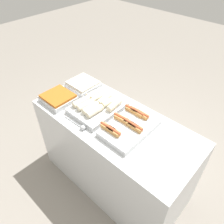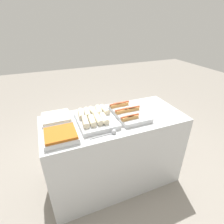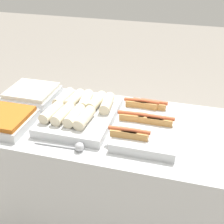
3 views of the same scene
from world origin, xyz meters
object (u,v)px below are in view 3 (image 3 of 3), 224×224
tray_side_back (32,94)px  tray_wraps (80,113)px  tray_hotdogs (148,124)px  tray_side_front (3,120)px  serving_spoon_near (75,147)px

tray_side_back → tray_wraps: bearing=-22.0°
tray_hotdogs → tray_side_front: size_ratio=1.68×
tray_side_back → serving_spoon_near: bearing=-43.1°
tray_hotdogs → serving_spoon_near: size_ratio=1.91×
tray_side_front → tray_side_back: 0.32m
tray_hotdogs → tray_wraps: size_ratio=1.05×
tray_hotdogs → tray_side_back: 0.77m
tray_wraps → tray_side_front: tray_wraps is taller
tray_hotdogs → tray_side_back: tray_hotdogs is taller
tray_hotdogs → tray_side_back: size_ratio=1.68×
tray_wraps → tray_hotdogs: bearing=0.2°
tray_hotdogs → tray_side_back: (-0.76, 0.15, -0.00)m
tray_wraps → tray_side_back: tray_wraps is taller
tray_hotdogs → tray_side_front: (-0.76, -0.17, -0.00)m
tray_wraps → tray_side_back: size_ratio=1.61×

